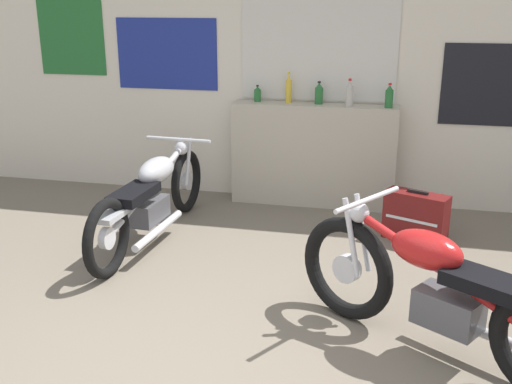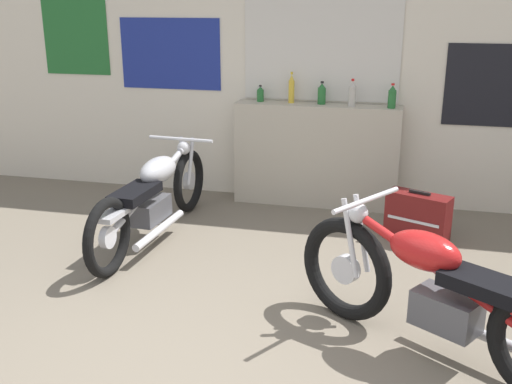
{
  "view_description": "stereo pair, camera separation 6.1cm",
  "coord_description": "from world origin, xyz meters",
  "px_view_note": "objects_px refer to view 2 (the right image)",
  "views": [
    {
      "loc": [
        0.9,
        -2.56,
        2.03
      ],
      "look_at": [
        -0.01,
        1.43,
        0.7
      ],
      "focal_mm": 42.0,
      "sensor_mm": 36.0,
      "label": 1
    },
    {
      "loc": [
        0.96,
        -2.55,
        2.03
      ],
      "look_at": [
        -0.01,
        1.43,
        0.7
      ],
      "focal_mm": 42.0,
      "sensor_mm": 36.0,
      "label": 2
    }
  ],
  "objects_px": {
    "bottle_left_center": "(291,89)",
    "bottle_leftmost": "(260,94)",
    "bottle_right_center": "(352,94)",
    "motorcycle_silver": "(153,196)",
    "motorcycle_red": "(438,294)",
    "bottle_center": "(322,94)",
    "hard_case_darkred": "(418,218)",
    "bottle_rightmost": "(392,97)"
  },
  "relations": [
    {
      "from": "bottle_left_center",
      "to": "motorcycle_red",
      "type": "distance_m",
      "value": 3.06
    },
    {
      "from": "bottle_center",
      "to": "bottle_rightmost",
      "type": "bearing_deg",
      "value": -5.7
    },
    {
      "from": "bottle_rightmost",
      "to": "bottle_leftmost",
      "type": "bearing_deg",
      "value": 176.62
    },
    {
      "from": "bottle_right_center",
      "to": "motorcycle_red",
      "type": "relative_size",
      "value": 0.15
    },
    {
      "from": "bottle_leftmost",
      "to": "bottle_center",
      "type": "distance_m",
      "value": 0.62
    },
    {
      "from": "motorcycle_silver",
      "to": "hard_case_darkred",
      "type": "distance_m",
      "value": 2.3
    },
    {
      "from": "bottle_right_center",
      "to": "motorcycle_red",
      "type": "height_order",
      "value": "bottle_right_center"
    },
    {
      "from": "bottle_center",
      "to": "hard_case_darkred",
      "type": "distance_m",
      "value": 1.57
    },
    {
      "from": "bottle_rightmost",
      "to": "hard_case_darkred",
      "type": "distance_m",
      "value": 1.23
    },
    {
      "from": "bottle_leftmost",
      "to": "bottle_left_center",
      "type": "distance_m",
      "value": 0.32
    },
    {
      "from": "bottle_leftmost",
      "to": "bottle_rightmost",
      "type": "bearing_deg",
      "value": -3.38
    },
    {
      "from": "bottle_center",
      "to": "bottle_right_center",
      "type": "height_order",
      "value": "bottle_right_center"
    },
    {
      "from": "bottle_right_center",
      "to": "bottle_rightmost",
      "type": "xyz_separation_m",
      "value": [
        0.38,
        -0.0,
        -0.01
      ]
    },
    {
      "from": "bottle_left_center",
      "to": "motorcycle_red",
      "type": "xyz_separation_m",
      "value": [
        1.35,
        -2.64,
        -0.75
      ]
    },
    {
      "from": "bottle_right_center",
      "to": "bottle_rightmost",
      "type": "relative_size",
      "value": 1.13
    },
    {
      "from": "bottle_left_center",
      "to": "bottle_center",
      "type": "xyz_separation_m",
      "value": [
        0.3,
        -0.01,
        -0.04
      ]
    },
    {
      "from": "bottle_rightmost",
      "to": "motorcycle_red",
      "type": "height_order",
      "value": "bottle_rightmost"
    },
    {
      "from": "bottle_left_center",
      "to": "motorcycle_silver",
      "type": "height_order",
      "value": "bottle_left_center"
    },
    {
      "from": "bottle_center",
      "to": "motorcycle_silver",
      "type": "relative_size",
      "value": 0.1
    },
    {
      "from": "bottle_leftmost",
      "to": "bottle_left_center",
      "type": "height_order",
      "value": "bottle_left_center"
    },
    {
      "from": "bottle_rightmost",
      "to": "motorcycle_red",
      "type": "relative_size",
      "value": 0.13
    },
    {
      "from": "bottle_left_center",
      "to": "bottle_leftmost",
      "type": "bearing_deg",
      "value": 179.71
    },
    {
      "from": "bottle_leftmost",
      "to": "bottle_right_center",
      "type": "relative_size",
      "value": 0.62
    },
    {
      "from": "motorcycle_silver",
      "to": "hard_case_darkred",
      "type": "bearing_deg",
      "value": 12.12
    },
    {
      "from": "bottle_leftmost",
      "to": "hard_case_darkred",
      "type": "bearing_deg",
      "value": -27.56
    },
    {
      "from": "bottle_left_center",
      "to": "bottle_right_center",
      "type": "distance_m",
      "value": 0.61
    },
    {
      "from": "bottle_right_center",
      "to": "motorcycle_silver",
      "type": "distance_m",
      "value": 2.14
    },
    {
      "from": "motorcycle_red",
      "to": "hard_case_darkred",
      "type": "bearing_deg",
      "value": 92.19
    },
    {
      "from": "bottle_leftmost",
      "to": "bottle_center",
      "type": "bearing_deg",
      "value": -0.83
    },
    {
      "from": "motorcycle_silver",
      "to": "bottle_right_center",
      "type": "bearing_deg",
      "value": 38.4
    },
    {
      "from": "bottle_leftmost",
      "to": "bottle_rightmost",
      "type": "distance_m",
      "value": 1.3
    },
    {
      "from": "motorcycle_silver",
      "to": "bottle_center",
      "type": "bearing_deg",
      "value": 45.9
    },
    {
      "from": "bottle_leftmost",
      "to": "motorcycle_red",
      "type": "bearing_deg",
      "value": -57.77
    },
    {
      "from": "bottle_left_center",
      "to": "bottle_center",
      "type": "relative_size",
      "value": 1.37
    },
    {
      "from": "bottle_center",
      "to": "motorcycle_silver",
      "type": "distance_m",
      "value": 1.96
    },
    {
      "from": "bottle_rightmost",
      "to": "motorcycle_silver",
      "type": "relative_size",
      "value": 0.11
    },
    {
      "from": "motorcycle_red",
      "to": "motorcycle_silver",
      "type": "relative_size",
      "value": 0.81
    },
    {
      "from": "bottle_right_center",
      "to": "motorcycle_red",
      "type": "bearing_deg",
      "value": -73.89
    },
    {
      "from": "bottle_center",
      "to": "hard_case_darkred",
      "type": "height_order",
      "value": "bottle_center"
    },
    {
      "from": "bottle_left_center",
      "to": "bottle_right_center",
      "type": "relative_size",
      "value": 1.15
    },
    {
      "from": "bottle_left_center",
      "to": "hard_case_darkred",
      "type": "xyz_separation_m",
      "value": [
        1.28,
        -0.83,
        -0.95
      ]
    },
    {
      "from": "bottle_leftmost",
      "to": "motorcycle_silver",
      "type": "bearing_deg",
      "value": -116.06
    }
  ]
}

